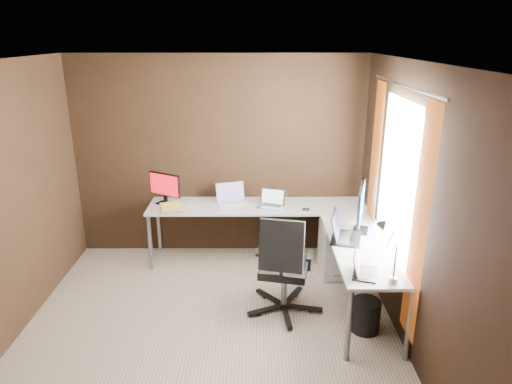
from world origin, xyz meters
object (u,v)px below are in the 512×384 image
Objects in this scene: laptop_black_small at (362,269)px; book_stack at (171,208)px; monitor_left at (165,187)px; wastebasket at (366,315)px; laptop_white at (231,199)px; office_chair at (283,284)px; monitor_right at (361,206)px; drawer_pedestal at (338,249)px; desk_lamp at (387,244)px; laptop_black_big at (342,233)px; laptop_silver at (271,203)px.

laptop_black_small is 2.44m from book_stack.
monitor_left is 2.76m from wastebasket.
office_chair reaches higher than laptop_white.
laptop_black_small reaches higher than book_stack.
monitor_right reaches higher than monitor_left.
laptop_black_small is at bearing -92.57° from drawer_pedestal.
monitor_right reaches higher than laptop_black_small.
laptop_white is at bearing 51.28° from laptop_black_small.
desk_lamp is at bearing -164.07° from monitor_right.
monitor_right is 1.26× the size of laptop_black_big.
drawer_pedestal is 0.84m from monitor_right.
drawer_pedestal is at bearing 14.54° from laptop_black_small.
monitor_left is 0.85× the size of laptop_black_big.
laptop_silver is 1.21m from office_chair.
laptop_black_big is at bearing 90.74° from desk_lamp.
laptop_silver is at bearing 24.54° from monitor_left.
wastebasket is at bearing -10.05° from office_chair.
laptop_silver is at bearing 158.71° from drawer_pedestal.
desk_lamp reaches higher than laptop_white.
monitor_left is 0.77× the size of desk_lamp.
wastebasket is (0.07, -1.13, -0.14)m from drawer_pedestal.
monitor_left reaches higher than laptop_white.
laptop_black_big is at bearing 108.32° from wastebasket.
desk_lamp is at bearing -37.64° from book_stack.
drawer_pedestal is 1.27× the size of laptop_black_big.
laptop_white is 0.88× the size of laptop_black_big.
office_chair is at bearing 67.11° from laptop_black_small.
wastebasket is (0.13, 0.22, -0.62)m from laptop_black_small.
monitor_right reaches higher than book_stack.
drawer_pedestal is 1.78× the size of laptop_black_small.
laptop_black_big is 1.40× the size of laptop_black_small.
laptop_silver reaches higher than drawer_pedestal.
drawer_pedestal is 0.80m from laptop_black_big.
office_chair is at bearing -82.69° from laptop_white.
laptop_silver is 1.13× the size of wastebasket.
office_chair is at bearing 123.06° from laptop_black_big.
monitor_left reaches higher than drawer_pedestal.
monitor_left is at bearing 114.58° from book_stack.
laptop_white is at bearing 63.48° from laptop_black_big.
laptop_black_small is at bearing 138.41° from desk_lamp.
laptop_white is at bearing 130.56° from wastebasket.
laptop_silver is at bearing 120.78° from wastebasket.
drawer_pedestal is 2.22m from monitor_left.
desk_lamp reaches higher than laptop_black_big.
book_stack is 0.58× the size of desk_lamp.
book_stack is at bearing 82.82° from laptop_black_big.
book_stack is (-1.88, 0.79, -0.02)m from laptop_black_big.
laptop_black_big is 0.90× the size of desk_lamp.
laptop_black_small is at bearing -12.09° from monitor_left.
monitor_right is 1.67× the size of laptop_silver.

